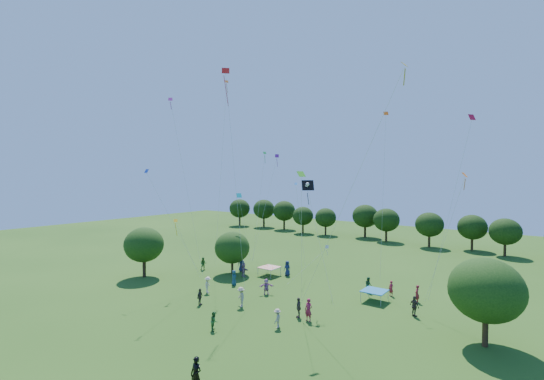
{
  "coord_description": "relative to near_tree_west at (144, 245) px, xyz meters",
  "views": [
    {
      "loc": [
        20.04,
        -12.73,
        12.17
      ],
      "look_at": [
        0.0,
        14.0,
        11.0
      ],
      "focal_mm": 24.0,
      "sensor_mm": 36.0,
      "label": 1
    }
  ],
  "objects": [
    {
      "name": "ground",
      "position": [
        18.78,
        -13.06,
        -3.97
      ],
      "size": [
        160.0,
        160.0,
        0.0
      ],
      "primitive_type": "plane",
      "color": "#2F5519"
    },
    {
      "name": "near_tree_west",
      "position": [
        0.0,
        0.0,
        0.0
      ],
      "size": [
        4.7,
        4.7,
        6.09
      ],
      "color": "#422B19",
      "rests_on": "ground"
    },
    {
      "name": "near_tree_north",
      "position": [
        7.62,
        7.49,
        -0.62
      ],
      "size": [
        4.4,
        4.4,
        5.33
      ],
      "color": "#422B19",
      "rests_on": "ground"
    },
    {
      "name": "near_tree_east",
      "position": [
        35.67,
        4.0,
        0.13
      ],
      "size": [
        5.07,
        5.07,
        6.38
      ],
      "color": "#422B19",
      "rests_on": "ground"
    },
    {
      "name": "treeline",
      "position": [
        17.06,
        42.37,
        0.13
      ],
      "size": [
        88.01,
        8.77,
        6.77
      ],
      "color": "#422B19",
      "rests_on": "ground"
    },
    {
      "name": "tent_red_stripe",
      "position": [
        11.87,
        9.6,
        -2.93
      ],
      "size": [
        2.2,
        2.2,
        1.1
      ],
      "color": "#CB4217",
      "rests_on": "ground"
    },
    {
      "name": "tent_blue",
      "position": [
        25.76,
        8.4,
        -2.93
      ],
      "size": [
        2.2,
        2.2,
        1.1
      ],
      "color": "#1968A2",
      "rests_on": "ground"
    },
    {
      "name": "man_in_black",
      "position": [
        23.24,
        -12.19,
        -2.98
      ],
      "size": [
        0.78,
        0.55,
        1.97
      ],
      "primitive_type": "imported",
      "rotation": [
        0.0,
        0.0,
        0.11
      ],
      "color": "black",
      "rests_on": "ground"
    },
    {
      "name": "crowd_person_0",
      "position": [
        11.08,
        4.07,
        -3.11
      ],
      "size": [
        0.96,
        0.83,
        1.71
      ],
      "primitive_type": "imported",
      "rotation": [
        0.0,
        0.0,
        2.59
      ],
      "color": "navy",
      "rests_on": "ground"
    },
    {
      "name": "crowd_person_1",
      "position": [
        23.1,
        0.33,
        -3.01
      ],
      "size": [
        0.74,
        0.5,
        1.9
      ],
      "primitive_type": "imported",
      "rotation": [
        0.0,
        0.0,
        -0.06
      ],
      "color": "maroon",
      "rests_on": "ground"
    },
    {
      "name": "crowd_person_2",
      "position": [
        24.2,
        10.72,
        -3.14
      ],
      "size": [
        0.87,
        0.89,
        1.64
      ],
      "primitive_type": "imported",
      "rotation": [
        0.0,
        0.0,
        2.31
      ],
      "color": "#225130",
      "rests_on": "ground"
    },
    {
      "name": "crowd_person_3",
      "position": [
        21.8,
        -2.36,
        -3.19
      ],
      "size": [
        0.7,
        1.09,
        1.55
      ],
      "primitive_type": "imported",
      "rotation": [
        0.0,
        0.0,
        4.97
      ],
      "color": "tan",
      "rests_on": "ground"
    },
    {
      "name": "crowd_person_4",
      "position": [
        29.99,
        6.79,
        -3.07
      ],
      "size": [
        1.14,
        0.98,
        1.79
      ],
      "primitive_type": "imported",
      "rotation": [
        0.0,
        0.0,
        2.56
      ],
      "color": "#3B312F",
      "rests_on": "ground"
    },
    {
      "name": "crowd_person_5",
      "position": [
        9.58,
        7.43,
        -3.13
      ],
      "size": [
        1.66,
        1.06,
        1.68
      ],
      "primitive_type": "imported",
      "rotation": [
        0.0,
        0.0,
        2.8
      ],
      "color": "#8B5185",
      "rests_on": "ground"
    },
    {
      "name": "crowd_person_6",
      "position": [
        7.65,
        9.17,
        -3.02
      ],
      "size": [
        1.05,
        0.96,
        1.89
      ],
      "primitive_type": "imported",
      "rotation": [
        0.0,
        0.0,
        0.64
      ],
      "color": "navy",
      "rests_on": "ground"
    },
    {
      "name": "crowd_person_7",
      "position": [
        26.52,
        10.98,
        -3.18
      ],
      "size": [
        0.68,
        0.56,
        1.57
      ],
      "primitive_type": "imported",
      "rotation": [
        0.0,
        0.0,
        5.91
      ],
      "color": "maroon",
      "rests_on": "ground"
    },
    {
      "name": "crowd_person_8",
      "position": [
        3.28,
        6.61,
        -3.12
      ],
      "size": [
        0.91,
        0.9,
        1.68
      ],
      "primitive_type": "imported",
      "rotation": [
        0.0,
        0.0,
        0.77
      ],
      "color": "#2D5F29",
      "rests_on": "ground"
    },
    {
      "name": "crowd_person_9",
      "position": [
        16.29,
        -0.58,
        -3.03
      ],
      "size": [
        1.33,
        1.1,
        1.87
      ],
      "primitive_type": "imported",
      "rotation": [
        0.0,
        0.0,
        5.75
      ],
      "color": "#A59584",
      "rests_on": "ground"
    },
    {
      "name": "crowd_person_10",
      "position": [
        22.02,
        0.48,
        -3.09
      ],
      "size": [
        0.89,
        1.13,
        1.75
      ],
      "primitive_type": "imported",
      "rotation": [
        0.0,
        0.0,
        5.19
      ],
      "color": "#493C3A",
      "rests_on": "ground"
    },
    {
      "name": "crowd_person_11",
      "position": [
        15.96,
        3.74,
        -3.15
      ],
      "size": [
        1.46,
        1.48,
        1.64
      ],
      "primitive_type": "imported",
      "rotation": [
        0.0,
        0.0,
        0.8
      ],
      "color": "#A761A1",
      "rests_on": "ground"
    },
    {
      "name": "crowd_person_12",
      "position": [
        13.67,
        10.92,
        -3.04
      ],
      "size": [
        0.92,
        0.51,
        1.85
      ],
      "primitive_type": "imported",
      "rotation": [
        0.0,
        0.0,
        0.01
      ],
      "color": "#1A254D",
      "rests_on": "ground"
    },
    {
      "name": "crowd_person_13",
      "position": [
        29.17,
        10.6,
        -3.12
      ],
      "size": [
        0.52,
        0.7,
        1.69
      ],
      "primitive_type": "imported",
      "rotation": [
        0.0,
        0.0,
        4.9
      ],
      "color": "maroon",
      "rests_on": "ground"
    },
    {
      "name": "crowd_person_14",
      "position": [
        18.03,
        -5.73,
        -3.22
      ],
      "size": [
        0.77,
        0.82,
        1.49
      ],
      "primitive_type": "imported",
      "rotation": [
        0.0,
        0.0,
        2.25
      ],
      "color": "#2B632A",
      "rests_on": "ground"
    },
    {
      "name": "crowd_person_15",
      "position": [
        10.73,
        0.42,
        -3.11
      ],
      "size": [
        0.97,
        1.22,
        1.71
      ],
      "primitive_type": "imported",
      "rotation": [
        0.0,
        0.0,
        2.07
      ],
      "color": "beige",
      "rests_on": "ground"
    },
    {
      "name": "crowd_person_16",
      "position": [
        12.81,
        -2.55,
        -3.18
      ],
      "size": [
        0.69,
        1.01,
        1.58
      ],
      "primitive_type": "imported",
      "rotation": [
        0.0,
        0.0,
        1.89
      ],
      "color": "#37322C",
      "rests_on": "ground"
    },
    {
      "name": "pirate_kite",
      "position": [
        20.37,
        4.7,
        7.26
      ],
      "size": [
        5.06,
        3.62,
        10.59
      ],
      "color": "black"
    },
    {
      "name": "red_high_kite",
      "position": [
        13.94,
        0.32,
        15.01
      ],
      "size": [
        4.03,
        1.67,
        21.76
      ],
      "color": "red"
    },
    {
      "name": "small_kite_0",
      "position": [
        6.81,
        6.8,
        12.97
      ],
      "size": [
        1.76,
        0.88,
        22.84
      ],
      "color": "#C94D0B"
    },
    {
      "name": "small_kite_1",
      "position": [
        32.93,
        8.67,
        6.39
      ],
      "size": [
        2.91,
        1.81,
        11.29
      ],
      "color": "orange"
    },
    {
      "name": "small_kite_2",
      "position": [
        29.26,
        -3.11,
        9.14
      ],
      "size": [
        10.25,
        5.36,
        17.4
      ],
      "color": "gold"
    },
    {
      "name": "small_kite_3",
      "position": [
        6.54,
        14.93,
        8.15
      ],
      "size": [
        3.36,
        6.8,
        14.65
      ],
      "color": "#178337"
    },
    {
      "name": "small_kite_4",
      "position": [
        5.93,
        -1.9,
        5.99
      ],
      "size": [
        4.54,
        3.9,
        11.74
      ],
      "color": "#1231B4"
    },
    {
      "name": "small_kite_5",
      "position": [
        8.05,
        -0.88,
        10.75
      ],
      "size": [
        1.6,
        3.37,
        19.15
      ],
      "color": "#AB1C92"
    },
    {
      "name": "small_kite_6",
      "position": [
        20.43,
        7.08,
        0.23
      ],
      "size": [
        2.92,
        3.51,
        3.81
      ],
      "color": "silver"
    },
    {
      "name": "small_kite_7",
      "position": [
        7.39,
        9.31,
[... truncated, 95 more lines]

